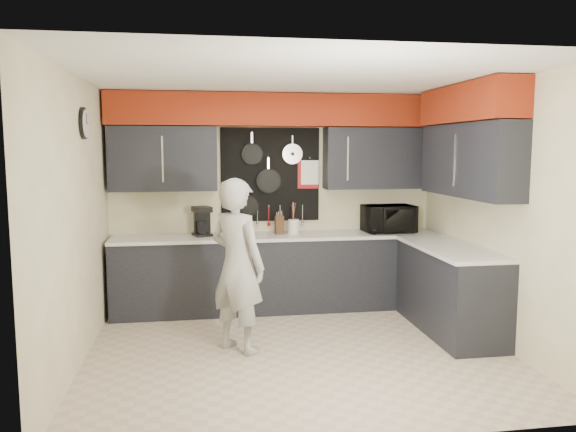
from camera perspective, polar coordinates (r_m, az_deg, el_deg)
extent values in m
plane|color=beige|center=(5.58, 1.06, -13.52)|extent=(4.00, 4.00, 0.00)
cube|color=#F3E8BB|center=(6.99, -1.39, 1.57)|extent=(4.00, 0.01, 2.60)
cube|color=black|center=(6.76, -12.54, 5.69)|extent=(1.24, 0.32, 0.75)
cube|color=black|center=(7.09, 9.12, 5.81)|extent=(1.34, 0.32, 0.75)
cube|color=maroon|center=(6.80, -1.22, 10.70)|extent=(3.94, 0.36, 0.38)
cube|color=black|center=(6.95, -1.80, 4.22)|extent=(1.22, 0.03, 1.15)
cylinder|color=black|center=(6.88, -3.68, 6.31)|extent=(0.26, 0.04, 0.26)
cylinder|color=black|center=(6.91, -2.00, 3.58)|extent=(0.30, 0.04, 0.30)
cylinder|color=black|center=(6.91, -4.14, 0.99)|extent=(0.27, 0.04, 0.27)
cylinder|color=silver|center=(6.95, 0.45, 6.33)|extent=(0.25, 0.02, 0.25)
cube|color=#A90D10|center=(7.00, 2.05, 4.20)|extent=(0.26, 0.01, 0.34)
cube|color=white|center=(6.99, 2.23, 4.44)|extent=(0.22, 0.01, 0.30)
cylinder|color=silver|center=(6.92, -5.46, 0.07)|extent=(0.01, 0.01, 0.20)
cylinder|color=silver|center=(6.93, -4.29, 0.10)|extent=(0.01, 0.01, 0.20)
cylinder|color=silver|center=(6.95, -3.12, 0.12)|extent=(0.01, 0.01, 0.20)
cylinder|color=silver|center=(6.96, -1.96, 0.14)|extent=(0.01, 0.01, 0.20)
cylinder|color=silver|center=(6.98, -0.81, 0.16)|extent=(0.01, 0.01, 0.20)
cylinder|color=silver|center=(7.00, 0.34, 0.18)|extent=(0.01, 0.01, 0.20)
cylinder|color=silver|center=(7.03, 1.48, 0.20)|extent=(0.01, 0.01, 0.20)
cube|color=#F3E8BB|center=(5.95, 20.37, 0.21)|extent=(0.01, 3.50, 2.60)
cube|color=black|center=(6.11, 17.93, 5.41)|extent=(0.32, 1.70, 0.75)
cube|color=maroon|center=(6.12, 17.96, 10.81)|extent=(0.36, 1.70, 0.38)
cube|color=#F3E8BB|center=(5.31, -20.65, -0.56)|extent=(0.01, 3.50, 2.60)
cylinder|color=black|center=(5.66, -20.05, 8.84)|extent=(0.04, 0.30, 0.30)
cylinder|color=white|center=(5.66, -19.83, 8.85)|extent=(0.01, 0.26, 0.26)
cube|color=black|center=(6.83, -1.05, -5.86)|extent=(3.90, 0.60, 0.88)
cube|color=silver|center=(6.73, -1.04, -2.06)|extent=(3.90, 0.63, 0.04)
cube|color=black|center=(6.27, 16.10, -7.29)|extent=(0.60, 1.60, 0.88)
cube|color=silver|center=(6.17, 16.12, -3.15)|extent=(0.63, 1.60, 0.04)
cube|color=black|center=(6.68, -0.73, -9.61)|extent=(3.90, 0.06, 0.10)
imported|color=black|center=(7.02, 10.17, -0.27)|extent=(0.63, 0.45, 0.33)
cube|color=#351C10|center=(6.75, -0.90, -0.92)|extent=(0.11, 0.11, 0.22)
cylinder|color=white|center=(6.81, 0.56, -1.06)|extent=(0.13, 0.13, 0.17)
cube|color=black|center=(6.70, -8.70, -1.87)|extent=(0.25, 0.28, 0.03)
cube|color=black|center=(6.77, -8.73, -0.39)|extent=(0.20, 0.12, 0.32)
cube|color=black|center=(6.67, -8.74, 0.69)|extent=(0.25, 0.28, 0.06)
cylinder|color=black|center=(6.67, -8.71, -1.14)|extent=(0.12, 0.12, 0.15)
imported|color=#A3A3A1|center=(5.38, -5.17, -5.04)|extent=(0.72, 0.72, 1.67)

